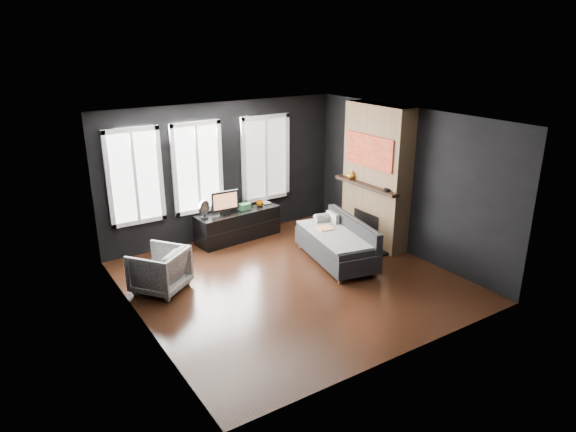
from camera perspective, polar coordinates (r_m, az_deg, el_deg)
floor at (r=8.63m, az=0.53°, el=-7.27°), size 5.00×5.00×0.00m
ceiling at (r=7.80m, az=0.59°, el=10.74°), size 5.00×5.00×0.00m
wall_back at (r=10.21m, az=-7.23°, el=4.95°), size 5.00×0.02×2.70m
wall_left at (r=7.13m, az=-16.47°, el=-2.19°), size 0.02×5.00×2.70m
wall_right at (r=9.66m, az=13.06°, el=3.76°), size 0.02×5.00×2.70m
windows at (r=9.78m, az=-9.78°, el=10.36°), size 4.00×0.16×1.76m
fireplace at (r=9.94m, az=9.79°, el=4.42°), size 0.70×1.62×2.70m
sofa at (r=9.25m, az=5.34°, el=-2.78°), size 1.24×1.97×0.79m
stripe_pillow at (r=9.72m, az=4.97°, el=-0.54°), size 0.11×0.34×0.33m
armchair at (r=8.44m, az=-14.11°, el=-5.61°), size 1.04×1.03×0.78m
media_console at (r=10.32m, az=-5.59°, el=-0.97°), size 1.77×0.70×0.59m
monitor at (r=10.02m, az=-7.04°, el=1.69°), size 0.57×0.14×0.51m
desk_fan at (r=9.80m, az=-9.31°, el=0.75°), size 0.35×0.35×0.37m
mug at (r=10.46m, az=-3.15°, el=1.51°), size 0.17×0.16×0.14m
book at (r=10.59m, az=-2.92°, el=1.97°), size 0.16×0.02×0.22m
storage_box at (r=10.27m, az=-4.85°, el=1.07°), size 0.25×0.18×0.13m
mantel_vase at (r=10.11m, az=7.01°, el=4.62°), size 0.22×0.23×0.17m
mantel_clock at (r=9.41m, az=10.87°, el=2.87°), size 0.13×0.13×0.04m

